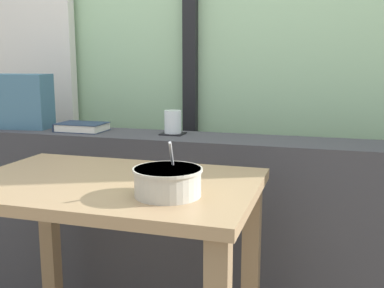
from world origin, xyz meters
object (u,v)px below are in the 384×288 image
breakfast_table (112,222)px  juice_glass (172,123)px  coaster_square (172,134)px  throw_pillow (17,101)px  soup_bowl (168,182)px  closed_book (82,127)px

breakfast_table → juice_glass: size_ratio=9.17×
breakfast_table → coaster_square: coaster_square is taller
throw_pillow → soup_bowl: 1.24m
coaster_square → soup_bowl: bearing=-71.9°
closed_book → throw_pillow: (-0.35, 0.00, 0.11)m
juice_glass → soup_bowl: size_ratio=0.51×
breakfast_table → soup_bowl: size_ratio=4.72×
closed_book → throw_pillow: throw_pillow is taller
juice_glass → soup_bowl: 0.76m
coaster_square → closed_book: (-0.44, -0.03, 0.02)m
breakfast_table → soup_bowl: (0.23, -0.11, 0.18)m
breakfast_table → closed_book: (-0.44, 0.59, 0.21)m
coaster_square → closed_book: bearing=-175.8°
coaster_square → soup_bowl: 0.76m
coaster_square → closed_book: size_ratio=0.45×
closed_book → throw_pillow: bearing=179.8°
coaster_square → soup_bowl: soup_bowl is taller
breakfast_table → throw_pillow: 1.03m
juice_glass → throw_pillow: (-0.78, -0.03, 0.08)m
closed_book → soup_bowl: 0.96m
coaster_square → breakfast_table: bearing=-89.7°
breakfast_table → juice_glass: 0.66m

